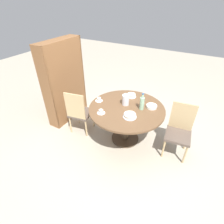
{
  "coord_description": "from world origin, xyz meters",
  "views": [
    {
      "loc": [
        -2.41,
        -1.07,
        2.47
      ],
      "look_at": [
        0.0,
        0.31,
        0.56
      ],
      "focal_mm": 28.0,
      "sensor_mm": 36.0,
      "label": 1
    }
  ],
  "objects_px": {
    "cake_main": "(130,116)",
    "cup_a": "(99,100)",
    "chair_b": "(179,130)",
    "cup_b": "(101,112)",
    "chair_a": "(79,112)",
    "bookshelf": "(65,84)",
    "water_bottle": "(142,103)",
    "cake_second": "(131,95)",
    "coffee_pot": "(126,99)"
  },
  "relations": [
    {
      "from": "bookshelf",
      "to": "chair_b",
      "type": "bearing_deg",
      "value": 92.57
    },
    {
      "from": "water_bottle",
      "to": "cake_second",
      "type": "relative_size",
      "value": 1.67
    },
    {
      "from": "cake_main",
      "to": "cup_a",
      "type": "distance_m",
      "value": 0.75
    },
    {
      "from": "chair_b",
      "to": "cup_b",
      "type": "relative_size",
      "value": 6.9
    },
    {
      "from": "cup_b",
      "to": "cake_second",
      "type": "bearing_deg",
      "value": -15.41
    },
    {
      "from": "chair_a",
      "to": "coffee_pot",
      "type": "bearing_deg",
      "value": -169.19
    },
    {
      "from": "water_bottle",
      "to": "cup_b",
      "type": "height_order",
      "value": "water_bottle"
    },
    {
      "from": "chair_b",
      "to": "coffee_pot",
      "type": "relative_size",
      "value": 4.06
    },
    {
      "from": "chair_b",
      "to": "water_bottle",
      "type": "height_order",
      "value": "water_bottle"
    },
    {
      "from": "chair_a",
      "to": "cake_second",
      "type": "height_order",
      "value": "chair_a"
    },
    {
      "from": "cake_second",
      "to": "chair_a",
      "type": "bearing_deg",
      "value": 128.14
    },
    {
      "from": "cup_a",
      "to": "chair_a",
      "type": "bearing_deg",
      "value": 118.63
    },
    {
      "from": "bookshelf",
      "to": "cup_a",
      "type": "height_order",
      "value": "bookshelf"
    },
    {
      "from": "cake_second",
      "to": "cup_b",
      "type": "relative_size",
      "value": 1.35
    },
    {
      "from": "chair_b",
      "to": "chair_a",
      "type": "bearing_deg",
      "value": -173.91
    },
    {
      "from": "chair_a",
      "to": "cake_main",
      "type": "distance_m",
      "value": 1.13
    },
    {
      "from": "water_bottle",
      "to": "cake_second",
      "type": "distance_m",
      "value": 0.48
    },
    {
      "from": "water_bottle",
      "to": "cake_main",
      "type": "relative_size",
      "value": 1.37
    },
    {
      "from": "chair_a",
      "to": "chair_b",
      "type": "distance_m",
      "value": 1.91
    },
    {
      "from": "cup_a",
      "to": "cup_b",
      "type": "bearing_deg",
      "value": -141.85
    },
    {
      "from": "water_bottle",
      "to": "cup_b",
      "type": "bearing_deg",
      "value": 129.65
    },
    {
      "from": "coffee_pot",
      "to": "water_bottle",
      "type": "bearing_deg",
      "value": -90.04
    },
    {
      "from": "coffee_pot",
      "to": "cup_b",
      "type": "xyz_separation_m",
      "value": [
        -0.46,
        0.24,
        -0.08
      ]
    },
    {
      "from": "cake_second",
      "to": "cup_a",
      "type": "relative_size",
      "value": 1.35
    },
    {
      "from": "water_bottle",
      "to": "cake_main",
      "type": "bearing_deg",
      "value": 166.42
    },
    {
      "from": "chair_b",
      "to": "water_bottle",
      "type": "relative_size",
      "value": 3.07
    },
    {
      "from": "cup_a",
      "to": "chair_b",
      "type": "bearing_deg",
      "value": -81.41
    },
    {
      "from": "chair_b",
      "to": "cup_b",
      "type": "height_order",
      "value": "chair_b"
    },
    {
      "from": "coffee_pot",
      "to": "cake_main",
      "type": "height_order",
      "value": "coffee_pot"
    },
    {
      "from": "chair_a",
      "to": "bookshelf",
      "type": "xyz_separation_m",
      "value": [
        0.31,
        0.58,
        0.34
      ]
    },
    {
      "from": "cake_main",
      "to": "cake_second",
      "type": "xyz_separation_m",
      "value": [
        0.64,
        0.26,
        -0.0
      ]
    },
    {
      "from": "cake_second",
      "to": "cup_a",
      "type": "height_order",
      "value": "cup_a"
    },
    {
      "from": "bookshelf",
      "to": "water_bottle",
      "type": "relative_size",
      "value": 5.58
    },
    {
      "from": "chair_a",
      "to": "cup_b",
      "type": "height_order",
      "value": "chair_a"
    },
    {
      "from": "chair_a",
      "to": "bookshelf",
      "type": "relative_size",
      "value": 0.55
    },
    {
      "from": "bookshelf",
      "to": "cup_a",
      "type": "bearing_deg",
      "value": 82.88
    },
    {
      "from": "cake_main",
      "to": "bookshelf",
      "type": "bearing_deg",
      "value": 79.68
    },
    {
      "from": "coffee_pot",
      "to": "water_bottle",
      "type": "distance_m",
      "value": 0.31
    },
    {
      "from": "chair_a",
      "to": "cup_b",
      "type": "bearing_deg",
      "value": 157.72
    },
    {
      "from": "chair_a",
      "to": "water_bottle",
      "type": "xyz_separation_m",
      "value": [
        0.33,
        -1.17,
        0.39
      ]
    },
    {
      "from": "bookshelf",
      "to": "cake_second",
      "type": "height_order",
      "value": "bookshelf"
    },
    {
      "from": "water_bottle",
      "to": "cup_a",
      "type": "bearing_deg",
      "value": 99.49
    },
    {
      "from": "chair_b",
      "to": "cake_main",
      "type": "xyz_separation_m",
      "value": [
        -0.41,
        0.77,
        0.29
      ]
    },
    {
      "from": "chair_a",
      "to": "chair_b",
      "type": "bearing_deg",
      "value": -177.6
    },
    {
      "from": "coffee_pot",
      "to": "cake_second",
      "type": "height_order",
      "value": "coffee_pot"
    },
    {
      "from": "cake_main",
      "to": "cup_b",
      "type": "xyz_separation_m",
      "value": [
        -0.14,
        0.48,
        -0.0
      ]
    },
    {
      "from": "chair_a",
      "to": "cup_a",
      "type": "bearing_deg",
      "value": -161.76
    },
    {
      "from": "bookshelf",
      "to": "cake_main",
      "type": "relative_size",
      "value": 7.64
    },
    {
      "from": "cake_main",
      "to": "chair_b",
      "type": "bearing_deg",
      "value": -61.79
    },
    {
      "from": "coffee_pot",
      "to": "water_bottle",
      "type": "height_order",
      "value": "water_bottle"
    }
  ]
}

